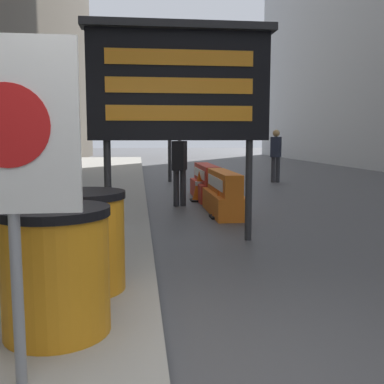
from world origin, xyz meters
name	(u,v)px	position (x,y,z in m)	size (l,w,h in m)	color
barrel_drum_foreground	(56,270)	(-0.72, 0.63, 0.60)	(0.75, 0.75, 0.87)	orange
barrel_drum_middle	(83,241)	(-0.64, 1.50, 0.60)	(0.75, 0.75, 0.87)	orange
warning_sign	(9,148)	(-0.80, -0.06, 1.44)	(0.70, 0.08, 1.83)	gray
message_board	(179,84)	(0.42, 3.86, 2.21)	(2.62, 0.36, 3.02)	#28282B
jersey_barrier_orange_near	(224,195)	(1.48, 6.12, 0.37)	(0.56, 1.95, 0.83)	orange
jersey_barrier_red_striped	(206,184)	(1.48, 8.37, 0.36)	(0.57, 2.09, 0.83)	red
traffic_cone_near	(218,188)	(1.56, 7.22, 0.38)	(0.43, 0.43, 0.77)	black
traffic_cone_mid	(220,202)	(1.32, 5.69, 0.30)	(0.35, 0.35, 0.62)	black
traffic_cone_far	(199,186)	(1.25, 7.93, 0.35)	(0.40, 0.40, 0.72)	black
traffic_light_near_curb	(170,89)	(0.88, 12.44, 3.03)	(0.28, 0.44, 4.20)	#2D2D30
pedestrian_worker	(180,162)	(0.72, 7.21, 0.96)	(0.37, 0.48, 1.63)	#333338
pedestrian_passerby	(276,151)	(4.34, 11.99, 1.02)	(0.46, 0.53, 1.73)	#333338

